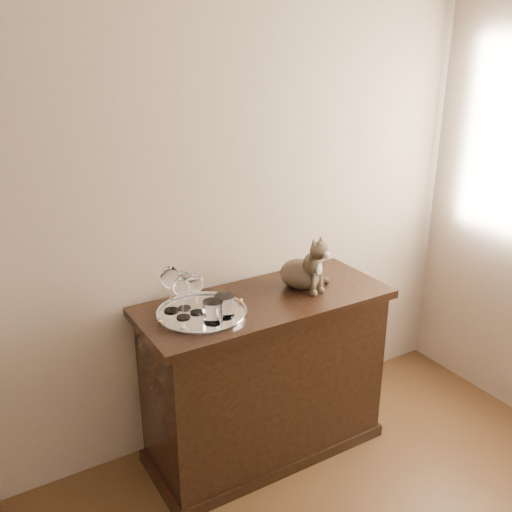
{
  "coord_description": "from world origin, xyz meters",
  "views": [
    {
      "loc": [
        -0.67,
        -0.1,
        1.98
      ],
      "look_at": [
        0.56,
        1.95,
        1.07
      ],
      "focal_mm": 40.0,
      "sensor_mm": 36.0,
      "label": 1
    }
  ],
  "objects_px": {
    "tumbler_a": "(224,306)",
    "cat": "(301,261)",
    "wine_glass_a": "(170,289)",
    "tumbler_b": "(213,312)",
    "wine_glass_b": "(184,290)",
    "wine_glass_c": "(182,298)",
    "tray": "(202,314)",
    "wine_glass_d": "(196,293)",
    "sideboard": "(265,377)"
  },
  "relations": [
    {
      "from": "tumbler_a",
      "to": "wine_glass_a",
      "type": "bearing_deg",
      "value": 136.12
    },
    {
      "from": "wine_glass_b",
      "to": "wine_glass_c",
      "type": "height_order",
      "value": "wine_glass_c"
    },
    {
      "from": "sideboard",
      "to": "cat",
      "type": "relative_size",
      "value": 4.29
    },
    {
      "from": "wine_glass_a",
      "to": "wine_glass_c",
      "type": "xyz_separation_m",
      "value": [
        0.02,
        -0.09,
        -0.01
      ]
    },
    {
      "from": "sideboard",
      "to": "wine_glass_d",
      "type": "bearing_deg",
      "value": 177.18
    },
    {
      "from": "wine_glass_b",
      "to": "wine_glass_c",
      "type": "bearing_deg",
      "value": -116.99
    },
    {
      "from": "tray",
      "to": "tumbler_b",
      "type": "bearing_deg",
      "value": -88.78
    },
    {
      "from": "wine_glass_c",
      "to": "tumbler_a",
      "type": "xyz_separation_m",
      "value": [
        0.16,
        -0.08,
        -0.05
      ]
    },
    {
      "from": "tumbler_b",
      "to": "wine_glass_c",
      "type": "bearing_deg",
      "value": 131.29
    },
    {
      "from": "wine_glass_c",
      "to": "tumbler_b",
      "type": "height_order",
      "value": "wine_glass_c"
    },
    {
      "from": "tumbler_a",
      "to": "cat",
      "type": "xyz_separation_m",
      "value": [
        0.47,
        0.1,
        0.08
      ]
    },
    {
      "from": "cat",
      "to": "sideboard",
      "type": "bearing_deg",
      "value": 171.09
    },
    {
      "from": "wine_glass_c",
      "to": "wine_glass_b",
      "type": "bearing_deg",
      "value": 63.01
    },
    {
      "from": "tray",
      "to": "tumbler_a",
      "type": "relative_size",
      "value": 4.06
    },
    {
      "from": "tumbler_a",
      "to": "cat",
      "type": "bearing_deg",
      "value": 12.12
    },
    {
      "from": "wine_glass_d",
      "to": "sideboard",
      "type": "bearing_deg",
      "value": -2.82
    },
    {
      "from": "tray",
      "to": "wine_glass_b",
      "type": "height_order",
      "value": "wine_glass_b"
    },
    {
      "from": "wine_glass_a",
      "to": "tumbler_a",
      "type": "relative_size",
      "value": 2.15
    },
    {
      "from": "wine_glass_c",
      "to": "tumbler_a",
      "type": "distance_m",
      "value": 0.18
    },
    {
      "from": "wine_glass_b",
      "to": "cat",
      "type": "relative_size",
      "value": 0.64
    },
    {
      "from": "cat",
      "to": "wine_glass_a",
      "type": "bearing_deg",
      "value": 159.07
    },
    {
      "from": "wine_glass_a",
      "to": "wine_glass_d",
      "type": "relative_size",
      "value": 1.14
    },
    {
      "from": "wine_glass_c",
      "to": "tumbler_a",
      "type": "bearing_deg",
      "value": -27.63
    },
    {
      "from": "wine_glass_c",
      "to": "tumbler_b",
      "type": "relative_size",
      "value": 1.95
    },
    {
      "from": "wine_glass_c",
      "to": "wine_glass_d",
      "type": "distance_m",
      "value": 0.07
    },
    {
      "from": "tumbler_b",
      "to": "sideboard",
      "type": "bearing_deg",
      "value": 17.28
    },
    {
      "from": "wine_glass_a",
      "to": "tumbler_b",
      "type": "height_order",
      "value": "wine_glass_a"
    },
    {
      "from": "tumbler_b",
      "to": "cat",
      "type": "xyz_separation_m",
      "value": [
        0.53,
        0.12,
        0.08
      ]
    },
    {
      "from": "wine_glass_c",
      "to": "tumbler_b",
      "type": "distance_m",
      "value": 0.15
    },
    {
      "from": "tray",
      "to": "tumbler_a",
      "type": "height_order",
      "value": "tumbler_a"
    },
    {
      "from": "cat",
      "to": "wine_glass_d",
      "type": "bearing_deg",
      "value": 165.72
    },
    {
      "from": "wine_glass_c",
      "to": "cat",
      "type": "xyz_separation_m",
      "value": [
        0.63,
        0.02,
        0.04
      ]
    },
    {
      "from": "wine_glass_a",
      "to": "cat",
      "type": "height_order",
      "value": "cat"
    },
    {
      "from": "wine_glass_c",
      "to": "sideboard",
      "type": "bearing_deg",
      "value": -0.57
    },
    {
      "from": "sideboard",
      "to": "tumbler_a",
      "type": "relative_size",
      "value": 12.18
    },
    {
      "from": "tumbler_a",
      "to": "tumbler_b",
      "type": "relative_size",
      "value": 1.01
    },
    {
      "from": "wine_glass_a",
      "to": "tumbler_b",
      "type": "bearing_deg",
      "value": -60.1
    },
    {
      "from": "cat",
      "to": "tray",
      "type": "bearing_deg",
      "value": 166.99
    },
    {
      "from": "wine_glass_c",
      "to": "wine_glass_a",
      "type": "bearing_deg",
      "value": 102.0
    },
    {
      "from": "tray",
      "to": "cat",
      "type": "relative_size",
      "value": 1.43
    },
    {
      "from": "wine_glass_c",
      "to": "wine_glass_d",
      "type": "relative_size",
      "value": 1.02
    },
    {
      "from": "sideboard",
      "to": "cat",
      "type": "height_order",
      "value": "cat"
    },
    {
      "from": "tray",
      "to": "cat",
      "type": "distance_m",
      "value": 0.55
    },
    {
      "from": "tray",
      "to": "wine_glass_c",
      "type": "height_order",
      "value": "wine_glass_c"
    },
    {
      "from": "wine_glass_b",
      "to": "cat",
      "type": "height_order",
      "value": "cat"
    },
    {
      "from": "sideboard",
      "to": "tumbler_a",
      "type": "height_order",
      "value": "tumbler_a"
    },
    {
      "from": "wine_glass_a",
      "to": "tumbler_a",
      "type": "height_order",
      "value": "wine_glass_a"
    },
    {
      "from": "tray",
      "to": "wine_glass_c",
      "type": "distance_m",
      "value": 0.13
    },
    {
      "from": "sideboard",
      "to": "tumbler_b",
      "type": "relative_size",
      "value": 12.36
    },
    {
      "from": "tray",
      "to": "wine_glass_d",
      "type": "height_order",
      "value": "wine_glass_d"
    }
  ]
}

